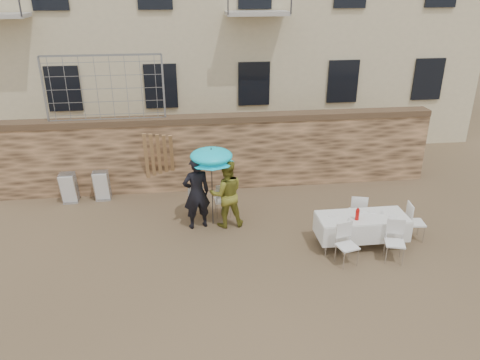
{
  "coord_description": "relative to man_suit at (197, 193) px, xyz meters",
  "views": [
    {
      "loc": [
        -0.87,
        -8.09,
        5.92
      ],
      "look_at": [
        0.4,
        2.2,
        1.4
      ],
      "focal_mm": 35.0,
      "sensor_mm": 36.0,
      "label": 1
    }
  ],
  "objects": [
    {
      "name": "wood_planks",
      "position": [
        -1.04,
        2.1,
        0.05
      ],
      "size": [
        0.7,
        0.2,
        2.0
      ],
      "primitive_type": null,
      "color": "#A37749",
      "rests_on": "ground"
    },
    {
      "name": "couple_chair_right",
      "position": [
        0.7,
        0.55,
        -0.47
      ],
      "size": [
        0.51,
        0.51,
        0.96
      ],
      "primitive_type": null,
      "rotation": [
        0.0,
        0.0,
        3.21
      ],
      "color": "white",
      "rests_on": "ground"
    },
    {
      "name": "stone_wall",
      "position": [
        0.65,
        2.46,
        0.15
      ],
      "size": [
        13.0,
        0.5,
        2.2
      ],
      "primitive_type": "cube",
      "color": "#896544",
      "rests_on": "ground"
    },
    {
      "name": "chair_stack_right",
      "position": [
        -2.64,
        2.03,
        -0.49
      ],
      "size": [
        0.46,
        0.4,
        0.92
      ],
      "primitive_type": null,
      "color": "white",
      "rests_on": "ground"
    },
    {
      "name": "table_chair_back",
      "position": [
        4.03,
        -0.57,
        -0.47
      ],
      "size": [
        0.59,
        0.59,
        0.96
      ],
      "primitive_type": null,
      "rotation": [
        0.0,
        0.0,
        2.86
      ],
      "color": "white",
      "rests_on": "ground"
    },
    {
      "name": "table_chair_front_left",
      "position": [
        3.23,
        -2.12,
        -0.47
      ],
      "size": [
        0.59,
        0.59,
        0.96
      ],
      "primitive_type": null,
      "rotation": [
        0.0,
        0.0,
        0.26
      ],
      "color": "white",
      "rests_on": "ground"
    },
    {
      "name": "couple_chair_left",
      "position": [
        0.0,
        0.55,
        -0.47
      ],
      "size": [
        0.5,
        0.5,
        0.96
      ],
      "primitive_type": null,
      "rotation": [
        0.0,
        0.0,
        3.09
      ],
      "color": "white",
      "rests_on": "ground"
    },
    {
      "name": "chain_link_fence",
      "position": [
        -2.35,
        2.46,
        2.15
      ],
      "size": [
        3.2,
        0.06,
        1.8
      ],
      "primitive_type": null,
      "color": "gray",
      "rests_on": "stone_wall"
    },
    {
      "name": "table_chair_side",
      "position": [
        5.23,
        -1.27,
        -0.47
      ],
      "size": [
        0.53,
        0.53,
        0.96
      ],
      "primitive_type": null,
      "rotation": [
        0.0,
        0.0,
        1.46
      ],
      "color": "white",
      "rests_on": "ground"
    },
    {
      "name": "chair_stack_left",
      "position": [
        -3.54,
        2.03,
        -0.49
      ],
      "size": [
        0.46,
        0.47,
        0.92
      ],
      "primitive_type": null,
      "color": "white",
      "rests_on": "ground"
    },
    {
      "name": "table_chair_front_right",
      "position": [
        4.33,
        -2.12,
        -0.47
      ],
      "size": [
        0.6,
        0.6,
        0.96
      ],
      "primitive_type": null,
      "rotation": [
        0.0,
        0.0,
        -0.29
      ],
      "color": "white",
      "rests_on": "ground"
    },
    {
      "name": "umbrella",
      "position": [
        0.4,
        0.1,
        0.87
      ],
      "size": [
        1.1,
        1.1,
        1.94
      ],
      "color": "#3F3F44",
      "rests_on": "ground"
    },
    {
      "name": "woman_dress",
      "position": [
        0.75,
        0.0,
        -0.06
      ],
      "size": [
        0.91,
        0.73,
        1.78
      ],
      "primitive_type": "imported",
      "rotation": [
        0.0,
        0.0,
        3.21
      ],
      "color": "#A9A433",
      "rests_on": "ground"
    },
    {
      "name": "ground",
      "position": [
        0.65,
        -2.54,
        -0.95
      ],
      "size": [
        80.0,
        80.0,
        0.0
      ],
      "primitive_type": "plane",
      "color": "brown",
      "rests_on": "ground"
    },
    {
      "name": "man_suit",
      "position": [
        0.0,
        0.0,
        0.0
      ],
      "size": [
        0.79,
        0.62,
        1.91
      ],
      "primitive_type": "imported",
      "rotation": [
        0.0,
        0.0,
        3.4
      ],
      "color": "black",
      "rests_on": "ground"
    },
    {
      "name": "banquet_table",
      "position": [
        3.83,
        -1.37,
        -0.22
      ],
      "size": [
        2.1,
        0.85,
        0.78
      ],
      "color": "white",
      "rests_on": "ground"
    },
    {
      "name": "soda_bottle",
      "position": [
        3.63,
        -1.52,
        -0.05
      ],
      "size": [
        0.09,
        0.09,
        0.26
      ],
      "primitive_type": "cylinder",
      "color": "red",
      "rests_on": "banquet_table"
    }
  ]
}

